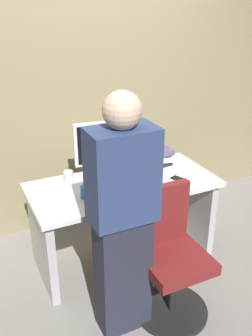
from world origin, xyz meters
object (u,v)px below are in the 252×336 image
(desk, at_px, (123,206))
(person_at_desk, at_px, (123,220))
(monitor, at_px, (107,145))
(cup_by_monitor, at_px, (69,177))
(book_stack, at_px, (161,157))
(cell_phone, at_px, (180,179))
(cup_near_keyboard, at_px, (85,192))
(keyboard, at_px, (123,190))
(office_chair, at_px, (170,259))
(mouse, at_px, (154,182))

(desk, distance_m, person_at_desk, 0.81)
(monitor, bearing_deg, cup_by_monitor, -177.26)
(person_at_desk, relative_size, book_stack, 7.79)
(book_stack, bearing_deg, cell_phone, -91.15)
(cup_near_keyboard, height_order, cell_phone, cup_near_keyboard)
(monitor, bearing_deg, keyboard, -93.19)
(monitor, distance_m, cup_near_keyboard, 0.49)
(cup_near_keyboard, xyz_separation_m, cell_phone, (0.79, -0.05, -0.04))
(office_chair, distance_m, cup_by_monitor, 1.03)
(keyboard, xyz_separation_m, cell_phone, (0.50, -0.02, -0.01))
(keyboard, relative_size, mouse, 4.30)
(cell_phone, bearing_deg, office_chair, -149.17)
(person_at_desk, relative_size, cup_near_keyboard, 17.57)
(office_chair, distance_m, book_stack, 1.01)
(desk, relative_size, book_stack, 7.12)
(office_chair, distance_m, keyboard, 0.63)
(monitor, distance_m, keyboard, 0.43)
(office_chair, bearing_deg, person_at_desk, 178.80)
(mouse, xyz_separation_m, book_stack, (0.23, 0.30, 0.06))
(monitor, bearing_deg, person_at_desk, -107.07)
(cup_by_monitor, relative_size, cell_phone, 0.66)
(cup_by_monitor, height_order, cell_phone, cup_by_monitor)
(cup_by_monitor, bearing_deg, person_at_desk, -85.17)
(desk, height_order, book_stack, book_stack)
(person_at_desk, height_order, book_stack, person_at_desk)
(cup_by_monitor, bearing_deg, cell_phone, -23.13)
(office_chair, relative_size, monitor, 1.74)
(person_at_desk, bearing_deg, mouse, 45.82)
(office_chair, height_order, cup_near_keyboard, office_chair)
(mouse, height_order, cup_near_keyboard, cup_near_keyboard)
(cup_by_monitor, bearing_deg, desk, -27.44)
(mouse, distance_m, cup_by_monitor, 0.68)
(mouse, distance_m, book_stack, 0.38)
(monitor, relative_size, mouse, 5.40)
(person_at_desk, xyz_separation_m, book_stack, (0.76, 0.84, -0.04))
(office_chair, bearing_deg, book_stack, 64.66)
(person_at_desk, bearing_deg, monitor, 72.93)
(keyboard, height_order, mouse, mouse)
(desk, height_order, cup_near_keyboard, cup_near_keyboard)
(office_chair, bearing_deg, mouse, 72.93)
(office_chair, distance_m, cup_near_keyboard, 0.77)
(book_stack, xyz_separation_m, cell_phone, (-0.01, -0.32, -0.07))
(mouse, height_order, cup_by_monitor, cup_by_monitor)
(person_at_desk, xyz_separation_m, cup_near_keyboard, (-0.04, 0.56, -0.07))
(desk, xyz_separation_m, cup_near_keyboard, (-0.36, -0.10, 0.26))
(office_chair, height_order, mouse, office_chair)
(cup_near_keyboard, bearing_deg, cell_phone, -3.50)
(cup_by_monitor, distance_m, cell_phone, 0.90)
(person_at_desk, relative_size, keyboard, 3.81)
(office_chair, bearing_deg, cell_phone, 52.89)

